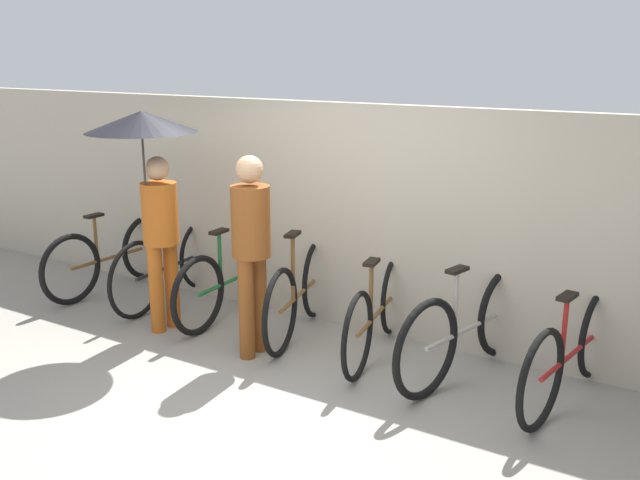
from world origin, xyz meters
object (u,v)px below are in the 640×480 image
(parked_bicycle_2, at_px, (233,278))
(parked_bicycle_4, at_px, (377,312))
(pedestrian_leading, at_px, (149,163))
(parked_bicycle_1, at_px, (172,264))
(parked_bicycle_6, at_px, (572,352))
(parked_bicycle_0, at_px, (112,256))
(parked_bicycle_3, at_px, (300,292))
(pedestrian_center, at_px, (251,241))
(parked_bicycle_5, at_px, (468,327))

(parked_bicycle_2, distance_m, parked_bicycle_4, 1.58)
(parked_bicycle_2, relative_size, pedestrian_leading, 0.88)
(parked_bicycle_1, height_order, parked_bicycle_6, parked_bicycle_6)
(parked_bicycle_0, relative_size, parked_bicycle_4, 1.03)
(parked_bicycle_3, bearing_deg, pedestrian_center, 157.78)
(parked_bicycle_0, relative_size, parked_bicycle_3, 1.05)
(parked_bicycle_0, height_order, parked_bicycle_3, parked_bicycle_3)
(parked_bicycle_2, relative_size, pedestrian_center, 1.04)
(parked_bicycle_2, distance_m, parked_bicycle_3, 0.79)
(parked_bicycle_0, distance_m, parked_bicycle_1, 0.79)
(parked_bicycle_3, relative_size, pedestrian_center, 1.00)
(parked_bicycle_4, height_order, parked_bicycle_5, parked_bicycle_5)
(parked_bicycle_2, bearing_deg, pedestrian_center, -133.51)
(parked_bicycle_5, relative_size, pedestrian_center, 1.09)
(parked_bicycle_5, relative_size, parked_bicycle_6, 1.03)
(parked_bicycle_3, distance_m, parked_bicycle_4, 0.79)
(parked_bicycle_1, height_order, pedestrian_center, pedestrian_center)
(parked_bicycle_1, distance_m, parked_bicycle_6, 3.96)
(parked_bicycle_5, bearing_deg, parked_bicycle_0, 102.59)
(parked_bicycle_6, bearing_deg, parked_bicycle_2, 96.79)
(parked_bicycle_0, xyz_separation_m, parked_bicycle_3, (2.37, 0.04, 0.02))
(pedestrian_leading, bearing_deg, parked_bicycle_1, -49.91)
(parked_bicycle_1, relative_size, parked_bicycle_5, 0.98)
(parked_bicycle_0, xyz_separation_m, parked_bicycle_1, (0.79, 0.07, 0.02))
(parked_bicycle_0, relative_size, parked_bicycle_5, 0.96)
(parked_bicycle_2, height_order, parked_bicycle_6, parked_bicycle_6)
(parked_bicycle_5, bearing_deg, parked_bicycle_3, 101.71)
(parked_bicycle_0, bearing_deg, parked_bicycle_5, -87.82)
(parked_bicycle_2, xyz_separation_m, pedestrian_center, (0.70, -0.61, 0.61))
(pedestrian_leading, bearing_deg, parked_bicycle_3, -143.91)
(parked_bicycle_1, bearing_deg, parked_bicycle_0, 91.02)
(pedestrian_leading, height_order, pedestrian_center, pedestrian_leading)
(parked_bicycle_1, distance_m, parked_bicycle_3, 1.58)
(parked_bicycle_3, relative_size, parked_bicycle_6, 0.95)
(parked_bicycle_1, bearing_deg, pedestrian_center, -116.82)
(parked_bicycle_4, relative_size, pedestrian_leading, 0.86)
(parked_bicycle_2, bearing_deg, parked_bicycle_5, -93.56)
(pedestrian_leading, relative_size, pedestrian_center, 1.18)
(parked_bicycle_6, bearing_deg, parked_bicycle_0, 97.94)
(parked_bicycle_0, height_order, parked_bicycle_2, parked_bicycle_0)
(parked_bicycle_0, xyz_separation_m, pedestrian_center, (2.29, -0.55, 0.61))
(parked_bicycle_3, distance_m, parked_bicycle_5, 1.58)
(parked_bicycle_4, bearing_deg, parked_bicycle_1, 77.79)
(pedestrian_center, bearing_deg, parked_bicycle_2, -41.51)
(pedestrian_leading, bearing_deg, parked_bicycle_2, -110.20)
(parked_bicycle_2, relative_size, parked_bicycle_6, 0.99)
(parked_bicycle_3, xyz_separation_m, parked_bicycle_5, (1.58, -0.02, 0.00))
(parked_bicycle_0, height_order, pedestrian_leading, pedestrian_leading)
(parked_bicycle_1, bearing_deg, parked_bicycle_3, -95.61)
(parked_bicycle_5, bearing_deg, pedestrian_leading, 115.34)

